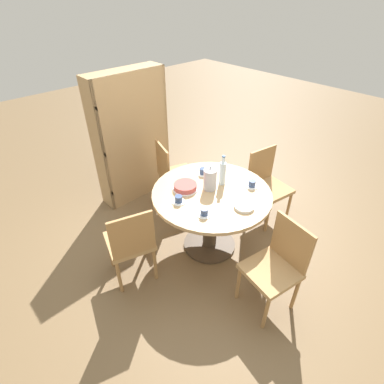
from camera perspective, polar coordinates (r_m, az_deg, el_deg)
name	(u,v)px	position (r m, az deg, el deg)	size (l,w,h in m)	color
ground_plane	(209,245)	(3.51, 3.30, -9.99)	(14.00, 14.00, 0.00)	brown
dining_table	(211,206)	(3.13, 3.65, -2.70)	(1.21, 1.21, 0.75)	#473828
chair_a	(276,265)	(2.76, 15.76, -13.21)	(0.49, 0.49, 0.90)	#A87A47
chair_b	(267,184)	(3.73, 14.11, 1.57)	(0.49, 0.49, 0.90)	#A87A47
chair_c	(174,173)	(3.82, -3.54, 3.60)	(0.53, 0.53, 0.90)	#A87A47
chair_d	(131,242)	(2.91, -11.59, -9.30)	(0.53, 0.53, 0.90)	#A87A47
bookshelf	(133,141)	(3.99, -11.12, 9.55)	(0.98, 0.28, 1.67)	tan
coffee_pot	(210,179)	(3.00, 3.45, 2.54)	(0.13, 0.13, 0.26)	silver
water_bottle	(223,173)	(3.08, 5.85, 3.68)	(0.07, 0.07, 0.33)	silver
cake_main	(185,187)	(3.04, -1.29, 1.01)	(0.26, 0.26, 0.06)	white
cup_a	(204,213)	(2.71, 2.35, -3.92)	(0.13, 0.13, 0.07)	white
cup_b	(252,184)	(3.14, 11.36, 1.44)	(0.13, 0.13, 0.07)	white
cup_c	(179,200)	(2.86, -2.57, -1.48)	(0.13, 0.13, 0.07)	white
cup_d	(203,172)	(3.28, 2.08, 3.85)	(0.13, 0.13, 0.07)	white
plate_stack	(244,206)	(2.85, 9.92, -2.71)	(0.19, 0.19, 0.03)	white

